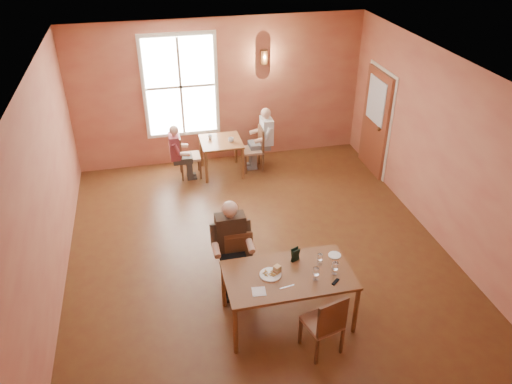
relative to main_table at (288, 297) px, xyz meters
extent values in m
cube|color=brown|center=(-0.05, 1.48, -0.39)|extent=(6.00, 7.00, 0.01)
cube|color=brown|center=(-0.05, 4.98, 1.11)|extent=(6.00, 0.04, 3.00)
cube|color=brown|center=(-0.05, -2.02, 1.11)|extent=(6.00, 0.04, 3.00)
cube|color=brown|center=(-3.05, 1.48, 1.11)|extent=(0.04, 7.00, 3.00)
cube|color=brown|center=(2.95, 1.48, 1.11)|extent=(0.04, 7.00, 3.00)
cube|color=white|center=(-0.05, 1.48, 2.61)|extent=(6.00, 7.00, 0.04)
cube|color=white|center=(-0.85, 4.93, 1.31)|extent=(1.36, 0.10, 1.96)
cube|color=maroon|center=(2.89, 3.78, 0.66)|extent=(0.12, 1.04, 2.10)
cylinder|color=brown|center=(0.85, 4.88, 1.81)|extent=(0.16, 0.16, 0.28)
cylinder|color=white|center=(-0.24, 0.03, 0.41)|extent=(0.37, 0.37, 0.04)
cube|color=tan|center=(-0.14, 0.05, 0.44)|extent=(0.11, 0.11, 0.10)
cube|color=black|center=(0.16, 0.25, 0.49)|extent=(0.13, 0.10, 0.20)
cube|color=silver|center=(-0.09, -0.23, 0.39)|extent=(0.20, 0.05, 0.00)
cube|color=white|center=(-0.45, -0.24, 0.40)|extent=(0.19, 0.19, 0.01)
cylinder|color=white|center=(0.72, 0.23, 0.40)|extent=(0.22, 0.22, 0.01)
cube|color=black|center=(0.54, -0.28, 0.40)|extent=(0.13, 0.12, 0.02)
imported|color=silver|center=(0.02, 4.22, 0.37)|extent=(0.12, 0.12, 0.09)
imported|color=silver|center=(-0.37, 4.44, 0.37)|extent=(0.11, 0.11, 0.08)
camera|label=1|loc=(-1.53, -4.76, 4.66)|focal=35.00mm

